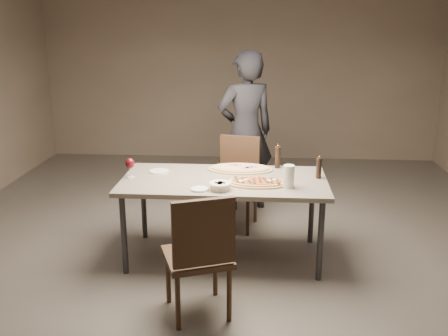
# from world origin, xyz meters

# --- Properties ---
(room) EXTENTS (7.00, 7.00, 7.00)m
(room) POSITION_xyz_m (0.00, 0.00, 1.40)
(room) COLOR #5C564F
(room) RESTS_ON ground
(dining_table) EXTENTS (1.80, 0.90, 0.75)m
(dining_table) POSITION_xyz_m (0.00, 0.00, 0.69)
(dining_table) COLOR gray
(dining_table) RESTS_ON ground
(zucchini_pizza) EXTENTS (0.54, 0.30, 0.05)m
(zucchini_pizza) POSITION_xyz_m (0.29, -0.12, 0.77)
(zucchini_pizza) COLOR tan
(zucchini_pizza) RESTS_ON dining_table
(ham_pizza) EXTENTS (0.61, 0.34, 0.04)m
(ham_pizza) POSITION_xyz_m (0.13, 0.28, 0.77)
(ham_pizza) COLOR tan
(ham_pizza) RESTS_ON dining_table
(bread_basket) EXTENTS (0.19, 0.19, 0.07)m
(bread_basket) POSITION_xyz_m (-0.01, -0.30, 0.79)
(bread_basket) COLOR beige
(bread_basket) RESTS_ON dining_table
(oil_dish) EXTENTS (0.14, 0.14, 0.02)m
(oil_dish) POSITION_xyz_m (-0.18, -0.32, 0.76)
(oil_dish) COLOR white
(oil_dish) RESTS_ON dining_table
(pepper_mill_left) EXTENTS (0.05, 0.05, 0.20)m
(pepper_mill_left) POSITION_xyz_m (0.83, 0.08, 0.85)
(pepper_mill_left) COLOR black
(pepper_mill_left) RESTS_ON dining_table
(pepper_mill_right) EXTENTS (0.06, 0.06, 0.23)m
(pepper_mill_right) POSITION_xyz_m (0.48, 0.38, 0.86)
(pepper_mill_right) COLOR black
(pepper_mill_right) RESTS_ON dining_table
(carafe) EXTENTS (0.09, 0.09, 0.19)m
(carafe) POSITION_xyz_m (0.55, -0.20, 0.85)
(carafe) COLOR silver
(carafe) RESTS_ON dining_table
(wine_glass) EXTENTS (0.08, 0.08, 0.18)m
(wine_glass) POSITION_xyz_m (-0.83, -0.02, 0.87)
(wine_glass) COLOR silver
(wine_glass) RESTS_ON dining_table
(side_plate) EXTENTS (0.18, 0.18, 0.01)m
(side_plate) POSITION_xyz_m (-0.61, 0.17, 0.76)
(side_plate) COLOR white
(side_plate) RESTS_ON dining_table
(chair_near) EXTENTS (0.58, 0.58, 0.96)m
(chair_near) POSITION_xyz_m (-0.10, -1.00, 0.54)
(chair_near) COLOR #392618
(chair_near) RESTS_ON ground
(chair_far) EXTENTS (0.52, 0.52, 0.94)m
(chair_far) POSITION_xyz_m (0.08, 0.79, 0.52)
(chair_far) COLOR #392618
(chair_far) RESTS_ON ground
(diner) EXTENTS (0.77, 0.64, 1.79)m
(diner) POSITION_xyz_m (0.15, 1.28, 0.90)
(diner) COLOR black
(diner) RESTS_ON ground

